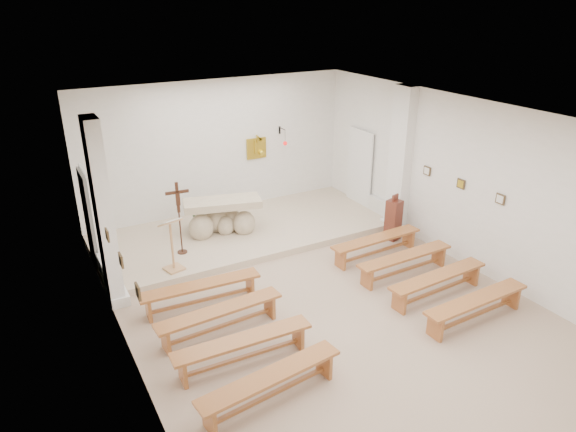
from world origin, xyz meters
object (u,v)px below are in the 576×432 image
lectern (172,244)px  bench_right_front (376,242)px  altar (222,219)px  bench_left_third (243,345)px  crucifix_stand (179,213)px  bench_right_fourth (476,304)px  bench_right_third (438,280)px  bench_left_fourth (271,381)px  bench_right_second (405,260)px  donation_pedestal (393,220)px  bench_left_second (220,315)px  bench_left_front (201,289)px

lectern → bench_right_front: 4.36m
altar → bench_left_third: altar is taller
crucifix_stand → bench_right_fourth: crucifix_stand is taller
altar → lectern: (-1.56, -1.20, 0.23)m
bench_right_third → bench_left_fourth: (-4.04, -0.93, 0.00)m
bench_right_second → bench_left_third: same height
crucifix_stand → bench_right_front: (3.75, -1.99, -0.73)m
lectern → bench_left_third: bearing=-102.8°
donation_pedestal → bench_right_third: donation_pedestal is taller
lectern → bench_right_third: bearing=-52.1°
donation_pedestal → altar: bearing=136.3°
bench_right_fourth → crucifix_stand: bearing=126.7°
donation_pedestal → bench_left_second: 5.19m
lectern → bench_left_front: lectern is taller
bench_right_third → bench_left_front: bearing=152.6°
bench_left_second → bench_right_second: 4.04m
lectern → bench_right_second: lectern is taller
bench_right_second → bench_right_fourth: (-0.00, -1.87, 0.00)m
bench_left_second → bench_right_second: size_ratio=1.00×
lectern → bench_left_second: (0.09, -2.26, -0.37)m
donation_pedestal → bench_right_second: bearing=-136.2°
donation_pedestal → bench_right_fourth: bearing=-119.7°
altar → bench_right_front: (2.58, -2.53, -0.15)m
altar → lectern: lectern is taller
bench_left_front → bench_right_second: (4.04, -0.93, 0.00)m
bench_right_front → bench_left_third: 4.45m
bench_right_front → bench_left_second: size_ratio=1.00×
bench_left_third → bench_right_third: (4.04, 0.00, 0.00)m
bench_right_third → bench_right_fourth: same height
donation_pedestal → bench_left_fourth: donation_pedestal is taller
crucifix_stand → bench_right_fourth: bearing=-46.3°
crucifix_stand → bench_left_front: (-0.30, -1.99, -0.73)m
bench_right_front → bench_right_second: (0.00, -0.93, 0.00)m
crucifix_stand → donation_pedestal: size_ratio=1.45×
donation_pedestal → bench_right_third: (-0.93, -2.42, -0.14)m
bench_left_second → bench_left_third: same height
altar → bench_right_fourth: (2.58, -5.33, -0.15)m
donation_pedestal → lectern: bearing=157.0°
bench_left_front → bench_right_third: 4.45m
altar → bench_left_third: (-1.47, -4.40, -0.15)m
lectern → crucifix_stand: size_ratio=0.72×
bench_right_second → bench_left_fourth: bearing=-156.3°
altar → bench_left_third: size_ratio=0.84×
bench_left_second → bench_left_fourth: (-0.00, -1.87, 0.00)m
crucifix_stand → bench_left_second: bearing=-90.2°
bench_right_second → bench_right_third: (-0.00, -0.93, 0.00)m
bench_right_front → bench_right_fourth: size_ratio=1.00×
bench_left_front → bench_left_third: bearing=-86.5°
bench_left_third → bench_left_fourth: (-0.00, -0.93, 0.00)m
bench_right_second → bench_left_third: (-4.04, -0.93, 0.00)m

